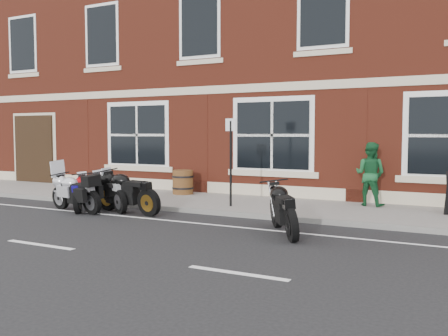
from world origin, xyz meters
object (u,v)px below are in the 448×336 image
(moto_naked_black, at_px, (285,207))
(parking_sign, at_px, (231,156))
(moto_touring_silver, at_px, (75,191))
(moto_sport_red, at_px, (83,191))
(barrel_planter, at_px, (183,182))
(moto_sport_black, at_px, (127,190))
(moto_sport_silver, at_px, (110,190))
(pedestrian_right, at_px, (370,174))

(moto_naked_black, bearing_deg, parking_sign, 103.90)
(moto_touring_silver, bearing_deg, moto_naked_black, -80.08)
(moto_sport_red, height_order, barrel_planter, barrel_planter)
(moto_sport_red, xyz_separation_m, parking_sign, (3.60, 1.64, 0.95))
(moto_sport_red, bearing_deg, moto_sport_black, -31.01)
(moto_sport_black, bearing_deg, moto_sport_silver, 85.33)
(moto_sport_silver, bearing_deg, parking_sign, -37.15)
(moto_sport_red, bearing_deg, pedestrian_right, -8.12)
(moto_sport_black, distance_m, moto_naked_black, 4.52)
(moto_sport_red, relative_size, moto_sport_silver, 0.88)
(moto_sport_red, xyz_separation_m, moto_sport_silver, (0.69, 0.29, 0.03))
(moto_sport_red, distance_m, parking_sign, 4.07)
(parking_sign, bearing_deg, moto_sport_red, -147.22)
(moto_sport_silver, bearing_deg, moto_sport_red, 140.77)
(moto_sport_black, distance_m, barrel_planter, 3.20)
(moto_naked_black, height_order, barrel_planter, moto_naked_black)
(moto_sport_red, distance_m, moto_naked_black, 5.93)
(moto_naked_black, bearing_deg, pedestrian_right, 44.17)
(moto_touring_silver, relative_size, moto_sport_silver, 1.08)
(parking_sign, bearing_deg, moto_sport_silver, -146.83)
(barrel_planter, bearing_deg, pedestrian_right, 1.36)
(moto_naked_black, relative_size, pedestrian_right, 1.11)
(moto_sport_black, height_order, moto_naked_black, moto_sport_black)
(moto_sport_black, bearing_deg, moto_sport_red, 103.97)
(moto_sport_red, relative_size, parking_sign, 0.71)
(barrel_planter, height_order, parking_sign, parking_sign)
(moto_sport_red, relative_size, moto_naked_black, 0.88)
(moto_sport_black, height_order, moto_sport_silver, moto_sport_black)
(moto_sport_black, bearing_deg, pedestrian_right, -48.10)
(moto_touring_silver, bearing_deg, moto_sport_black, -60.81)
(moto_sport_red, bearing_deg, parking_sign, -10.21)
(pedestrian_right, bearing_deg, parking_sign, 40.22)
(moto_sport_silver, relative_size, barrel_planter, 2.44)
(moto_touring_silver, distance_m, parking_sign, 4.14)
(moto_touring_silver, relative_size, moto_naked_black, 1.07)
(parking_sign, bearing_deg, pedestrian_right, 37.11)
(moto_naked_black, bearing_deg, barrel_planter, 108.82)
(pedestrian_right, bearing_deg, barrel_planter, 12.75)
(pedestrian_right, distance_m, parking_sign, 3.71)
(barrel_planter, bearing_deg, parking_sign, -33.11)
(moto_touring_silver, relative_size, moto_sport_black, 0.89)
(parking_sign, bearing_deg, moto_naked_black, -34.96)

